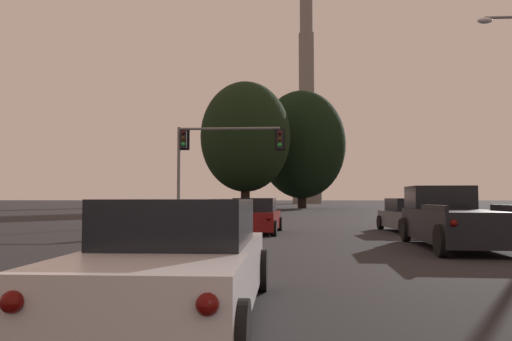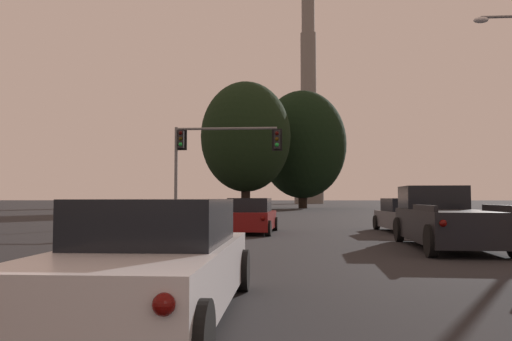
{
  "view_description": "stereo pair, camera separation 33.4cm",
  "coord_description": "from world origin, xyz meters",
  "px_view_note": "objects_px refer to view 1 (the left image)",
  "views": [
    {
      "loc": [
        -1.81,
        -0.69,
        1.44
      ],
      "look_at": [
        -5.3,
        52.31,
        4.37
      ],
      "focal_mm": 35.0,
      "sensor_mm": 36.0,
      "label": 1
    },
    {
      "loc": [
        -1.48,
        -0.67,
        1.44
      ],
      "look_at": [
        -5.3,
        52.31,
        4.37
      ],
      "focal_mm": 35.0,
      "sensor_mm": 36.0,
      "label": 2
    }
  ],
  "objects_px": {
    "hatchback_left_lane_front": "(256,217)",
    "traffic_light_overhead_left": "(215,149)",
    "sedan_right_lane_front": "(411,216)",
    "pickup_truck_right_lane_second": "(452,220)",
    "sedan_left_lane_third": "(179,263)",
    "smokestack": "(307,106)"
  },
  "relations": [
    {
      "from": "sedan_right_lane_front",
      "to": "pickup_truck_right_lane_second",
      "type": "xyz_separation_m",
      "value": [
        -0.39,
        -6.57,
        0.14
      ]
    },
    {
      "from": "sedan_left_lane_third",
      "to": "traffic_light_overhead_left",
      "type": "bearing_deg",
      "value": 96.97
    },
    {
      "from": "hatchback_left_lane_front",
      "to": "traffic_light_overhead_left",
      "type": "height_order",
      "value": "traffic_light_overhead_left"
    },
    {
      "from": "hatchback_left_lane_front",
      "to": "sedan_left_lane_third",
      "type": "bearing_deg",
      "value": -87.26
    },
    {
      "from": "pickup_truck_right_lane_second",
      "to": "hatchback_left_lane_front",
      "type": "distance_m",
      "value": 8.19
    },
    {
      "from": "hatchback_left_lane_front",
      "to": "traffic_light_overhead_left",
      "type": "bearing_deg",
      "value": 113.54
    },
    {
      "from": "sedan_left_lane_third",
      "to": "smokestack",
      "type": "xyz_separation_m",
      "value": [
        5.93,
        118.97,
        23.92
      ]
    },
    {
      "from": "sedan_right_lane_front",
      "to": "hatchback_left_lane_front",
      "type": "relative_size",
      "value": 1.14
    },
    {
      "from": "sedan_right_lane_front",
      "to": "traffic_light_overhead_left",
      "type": "relative_size",
      "value": 0.77
    },
    {
      "from": "traffic_light_overhead_left",
      "to": "smokestack",
      "type": "height_order",
      "value": "smokestack"
    },
    {
      "from": "sedan_right_lane_front",
      "to": "sedan_left_lane_third",
      "type": "xyz_separation_m",
      "value": [
        -6.48,
        -15.57,
        0.0
      ]
    },
    {
      "from": "pickup_truck_right_lane_second",
      "to": "traffic_light_overhead_left",
      "type": "relative_size",
      "value": 0.9
    },
    {
      "from": "smokestack",
      "to": "traffic_light_overhead_left",
      "type": "bearing_deg",
      "value": -95.14
    },
    {
      "from": "sedan_right_lane_front",
      "to": "pickup_truck_right_lane_second",
      "type": "bearing_deg",
      "value": -96.03
    },
    {
      "from": "smokestack",
      "to": "sedan_left_lane_third",
      "type": "bearing_deg",
      "value": -92.85
    },
    {
      "from": "sedan_left_lane_third",
      "to": "smokestack",
      "type": "distance_m",
      "value": 121.49
    },
    {
      "from": "sedan_right_lane_front",
      "to": "smokestack",
      "type": "relative_size",
      "value": 0.08
    },
    {
      "from": "sedan_left_lane_third",
      "to": "hatchback_left_lane_front",
      "type": "bearing_deg",
      "value": 89.67
    },
    {
      "from": "pickup_truck_right_lane_second",
      "to": "sedan_left_lane_third",
      "type": "relative_size",
      "value": 1.18
    },
    {
      "from": "sedan_left_lane_third",
      "to": "traffic_light_overhead_left",
      "type": "height_order",
      "value": "traffic_light_overhead_left"
    },
    {
      "from": "sedan_left_lane_third",
      "to": "smokestack",
      "type": "relative_size",
      "value": 0.07
    },
    {
      "from": "traffic_light_overhead_left",
      "to": "sedan_right_lane_front",
      "type": "bearing_deg",
      "value": -33.94
    }
  ]
}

